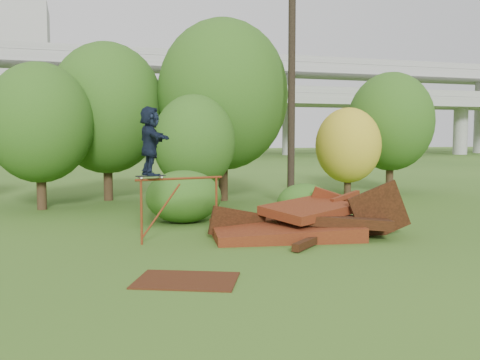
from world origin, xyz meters
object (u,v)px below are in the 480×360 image
object	(u,v)px
skater	(150,141)
flat_plate	(186,280)
scrap_pile	(302,224)
utility_pole	(292,79)

from	to	relation	value
skater	flat_plate	world-z (taller)	skater
scrap_pile	skater	size ratio (longest dim) A/B	3.24
skater	scrap_pile	bearing A→B (deg)	-101.54
skater	flat_plate	distance (m)	4.55
flat_plate	utility_pole	distance (m)	12.33
flat_plate	utility_pole	xyz separation A→B (m)	(6.09, 9.53, 4.89)
scrap_pile	flat_plate	bearing A→B (deg)	-137.87
flat_plate	utility_pole	world-z (taller)	utility_pole
skater	utility_pole	world-z (taller)	utility_pole
scrap_pile	flat_plate	distance (m)	5.31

